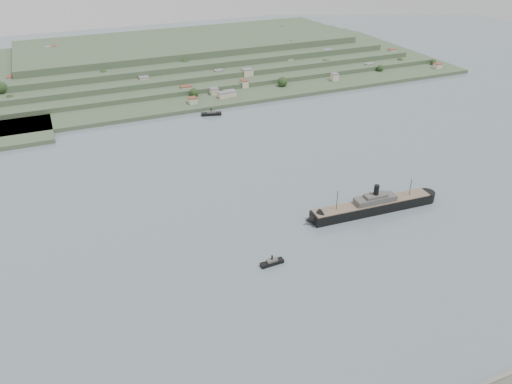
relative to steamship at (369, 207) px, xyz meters
name	(u,v)px	position (x,y,z in m)	size (l,w,h in m)	color
ground	(278,229)	(-67.21, 5.41, -4.54)	(1400.00, 1400.00, 0.00)	slate
far_peninsula	(168,62)	(-39.31, 398.50, 7.34)	(760.00, 309.00, 30.00)	#394B32
steamship	(369,207)	(0.00, 0.00, 0.00)	(102.54, 17.28, 24.59)	black
tugboat	(272,262)	(-86.51, -27.06, -2.94)	(14.77, 4.58, 6.57)	black
ferry_east	(211,113)	(-40.11, 222.18, -2.68)	(21.31, 10.39, 7.71)	black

